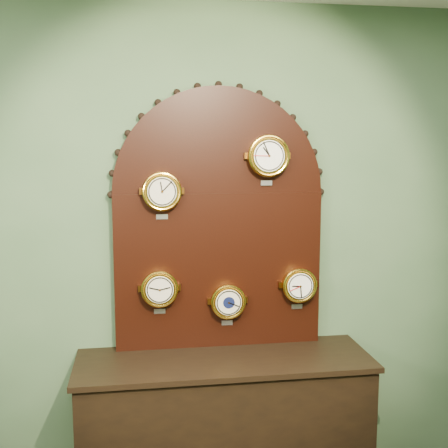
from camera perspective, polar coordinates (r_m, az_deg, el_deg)
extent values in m
plane|color=#4B6A48|center=(3.34, -0.65, -2.46)|extent=(4.00, 0.00, 4.00)
cube|color=black|center=(3.42, 0.05, -20.02)|extent=(1.60, 0.50, 0.80)
cube|color=black|center=(3.32, -0.53, -4.65)|extent=(1.20, 0.06, 0.90)
cylinder|color=black|center=(3.25, -0.54, 3.11)|extent=(1.20, 0.06, 1.20)
cylinder|color=gold|center=(3.16, -6.26, 3.30)|extent=(0.20, 0.08, 0.20)
torus|color=gold|center=(3.13, -6.23, 3.25)|extent=(0.22, 0.02, 0.22)
cylinder|color=beige|center=(3.12, -6.23, 3.24)|extent=(0.16, 0.01, 0.16)
cube|color=#B6B7BE|center=(3.20, -6.24, 0.74)|extent=(0.07, 0.01, 0.03)
cylinder|color=gold|center=(3.23, 4.40, 6.84)|extent=(0.22, 0.08, 0.22)
torus|color=gold|center=(3.20, 4.54, 6.83)|extent=(0.24, 0.02, 0.24)
cylinder|color=white|center=(3.19, 4.57, 6.82)|extent=(0.18, 0.01, 0.18)
cube|color=#B6B7BE|center=(3.26, 4.28, 4.13)|extent=(0.06, 0.01, 0.03)
cylinder|color=gold|center=(3.25, -6.49, -6.41)|extent=(0.19, 0.08, 0.19)
torus|color=gold|center=(3.22, -6.47, -6.55)|extent=(0.21, 0.02, 0.21)
cylinder|color=beige|center=(3.21, -6.46, -6.58)|extent=(0.16, 0.01, 0.16)
cube|color=#B6B7BE|center=(3.31, -6.47, -8.69)|extent=(0.07, 0.01, 0.03)
cylinder|color=gold|center=(3.31, 0.38, -7.70)|extent=(0.19, 0.08, 0.19)
torus|color=gold|center=(3.28, 0.47, -7.85)|extent=(0.20, 0.02, 0.20)
cylinder|color=beige|center=(3.27, 0.49, -7.89)|extent=(0.15, 0.01, 0.15)
cube|color=#B6B7BE|center=(3.37, 0.31, -9.87)|extent=(0.07, 0.01, 0.03)
cylinder|color=#0C1339|center=(3.27, 0.49, -7.90)|extent=(0.07, 0.00, 0.07)
cylinder|color=gold|center=(3.38, 7.48, -6.04)|extent=(0.19, 0.08, 0.19)
torus|color=gold|center=(3.35, 7.63, -6.17)|extent=(0.21, 0.02, 0.21)
cylinder|color=white|center=(3.34, 7.67, -6.20)|extent=(0.15, 0.01, 0.15)
cube|color=#B6B7BE|center=(3.44, 7.32, -8.21)|extent=(0.06, 0.01, 0.03)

